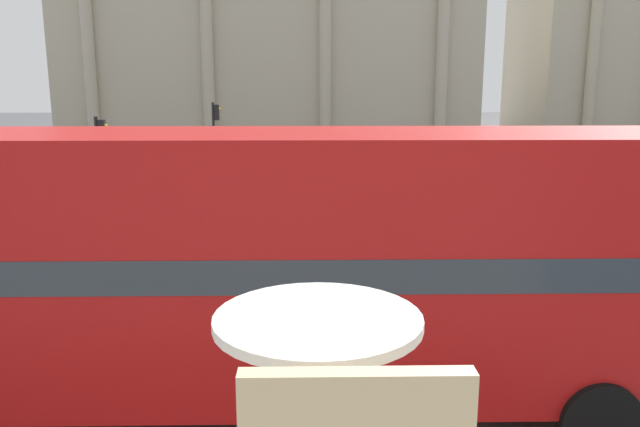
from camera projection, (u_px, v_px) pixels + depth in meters
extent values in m
cylinder|color=black|center=(534.00, 345.00, 10.55)|extent=(1.09, 0.22, 1.09)
cylinder|color=black|center=(600.00, 421.00, 8.17)|extent=(1.09, 0.22, 1.09)
cylinder|color=black|center=(29.00, 348.00, 10.39)|extent=(1.09, 0.22, 1.09)
cube|color=#B71414|center=(279.00, 325.00, 9.10)|extent=(11.30, 2.43, 1.77)
cube|color=#2D3842|center=(278.00, 251.00, 8.87)|extent=(11.08, 2.45, 0.45)
cube|color=#B71414|center=(277.00, 185.00, 8.67)|extent=(11.30, 2.43, 1.47)
cylinder|color=silver|center=(318.00, 321.00, 1.78)|extent=(0.60, 0.60, 0.03)
cube|color=beige|center=(270.00, 36.00, 52.37)|extent=(33.54, 10.28, 17.33)
cylinder|color=beige|center=(88.00, 48.00, 46.93)|extent=(0.90, 0.90, 14.73)
cylinder|color=beige|center=(207.00, 48.00, 47.09)|extent=(0.90, 0.90, 14.73)
cylinder|color=beige|center=(325.00, 48.00, 47.26)|extent=(0.90, 0.90, 14.73)
cylinder|color=beige|center=(443.00, 48.00, 47.42)|extent=(0.90, 0.90, 14.73)
cylinder|color=beige|center=(594.00, 49.00, 52.60)|extent=(0.90, 0.90, 15.22)
cylinder|color=black|center=(15.00, 229.00, 13.93)|extent=(0.12, 0.12, 3.36)
cube|color=black|center=(17.00, 174.00, 13.68)|extent=(0.20, 0.24, 0.70)
sphere|color=green|center=(21.00, 168.00, 13.65)|extent=(0.14, 0.14, 0.14)
cylinder|color=black|center=(100.00, 176.00, 20.07)|extent=(0.12, 0.12, 3.82)
cube|color=black|center=(102.00, 131.00, 19.77)|extent=(0.20, 0.24, 0.70)
sphere|color=gold|center=(105.00, 126.00, 19.74)|extent=(0.14, 0.14, 0.14)
cylinder|color=black|center=(214.00, 146.00, 28.73)|extent=(0.12, 0.12, 3.98)
cube|color=black|center=(217.00, 112.00, 28.42)|extent=(0.20, 0.24, 0.70)
sphere|color=gold|center=(219.00, 109.00, 28.39)|extent=(0.14, 0.14, 0.14)
cylinder|color=black|center=(373.00, 195.00, 25.73)|extent=(0.60, 0.18, 0.60)
cylinder|color=black|center=(378.00, 204.00, 24.01)|extent=(0.60, 0.18, 0.60)
cylinder|color=black|center=(306.00, 196.00, 25.67)|extent=(0.60, 0.18, 0.60)
cylinder|color=black|center=(305.00, 204.00, 23.96)|extent=(0.60, 0.18, 0.60)
cube|color=maroon|center=(341.00, 193.00, 24.79)|extent=(4.20, 1.75, 0.55)
cube|color=#2D3842|center=(336.00, 180.00, 24.67)|extent=(1.89, 1.61, 0.50)
cylinder|color=#282B33|center=(103.00, 204.00, 23.31)|extent=(0.14, 0.14, 0.82)
cylinder|color=#282B33|center=(108.00, 204.00, 23.32)|extent=(0.14, 0.14, 0.82)
cylinder|color=#B22323|center=(104.00, 185.00, 23.16)|extent=(0.32, 0.32, 0.65)
sphere|color=tan|center=(103.00, 173.00, 23.07)|extent=(0.22, 0.22, 0.22)
cylinder|color=#282B33|center=(387.00, 186.00, 27.10)|extent=(0.14, 0.14, 0.88)
cylinder|color=#282B33|center=(391.00, 186.00, 27.10)|extent=(0.14, 0.14, 0.88)
cylinder|color=slate|center=(389.00, 168.00, 26.93)|extent=(0.32, 0.32, 0.70)
sphere|color=tan|center=(389.00, 158.00, 26.84)|extent=(0.24, 0.24, 0.24)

